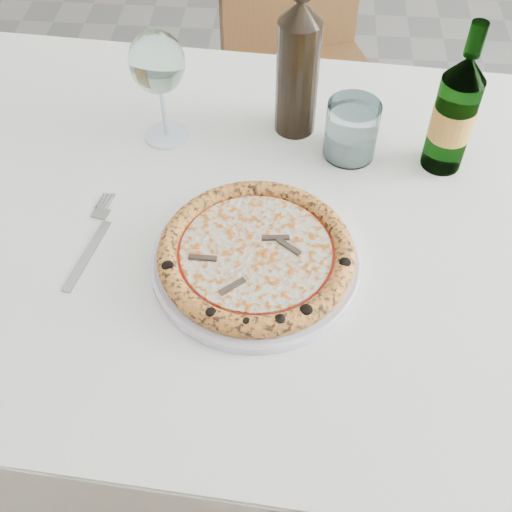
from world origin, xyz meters
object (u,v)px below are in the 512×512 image
Objects in this scene: tumbler at (351,133)px; pizza at (256,253)px; plate at (256,261)px; wine_bottle at (298,66)px; chair_far at (300,46)px; wine_glass at (157,64)px; dining_table at (261,251)px; beer_bottle at (454,113)px.

pizza is at bearing -118.09° from tumbler.
wine_bottle reaches higher than plate.
chair_far is 0.79m from wine_glass.
wine_bottle reaches higher than chair_far.
chair_far is at bearing 97.74° from tumbler.
tumbler reaches higher than plate.
plate is (-0.04, -0.93, 0.23)m from chair_far.
wine_bottle is at bearing 82.31° from plate.
chair_far is (0.04, 0.83, -0.14)m from dining_table.
chair_far is at bearing 86.94° from dining_table.
beer_bottle is (0.24, -0.69, 0.33)m from chair_far.
wine_glass is 2.03× the size of tumbler.
dining_table is at bearing -93.06° from chair_far.
pizza is 2.87× the size of tumbler.
wine_bottle is at bearing -90.16° from chair_far.
chair_far is at bearing 87.27° from plate.
plate is 1.05× the size of wine_bottle.
wine_glass is at bearing 175.84° from beer_bottle.
plate is at bearing -97.69° from wine_bottle.
pizza is at bearing -140.06° from beer_bottle.
plate is at bearing -118.09° from tumbler.
plate is 0.02m from pizza.
wine_bottle is at bearing 82.30° from pizza.
wine_bottle is (-0.00, -0.62, 0.35)m from chair_far.
chair_far is 0.71m from wine_bottle.
dining_table is 6.03× the size of beer_bottle.
tumbler is at bearing -32.91° from wine_bottle.
wine_bottle is at bearing 78.83° from dining_table.
wine_bottle reaches higher than wine_glass.
dining_table is 1.66× the size of chair_far.
plate is at bearing -140.05° from beer_bottle.
wine_glass reaches higher than tumbler.
wine_glass is at bearing 176.46° from tumbler.
wine_glass is 0.47m from beer_bottle.
plate reaches higher than dining_table.
wine_bottle is at bearing 10.64° from wine_glass.
chair_far is at bearing 71.39° from wine_glass.
beer_bottle is at bearing 39.95° from plate.
pizza is at bearing -97.70° from wine_bottle.
plate is 1.18× the size of beer_bottle.
wine_bottle is at bearing 162.99° from beer_bottle.
dining_table is 0.85m from chair_far.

